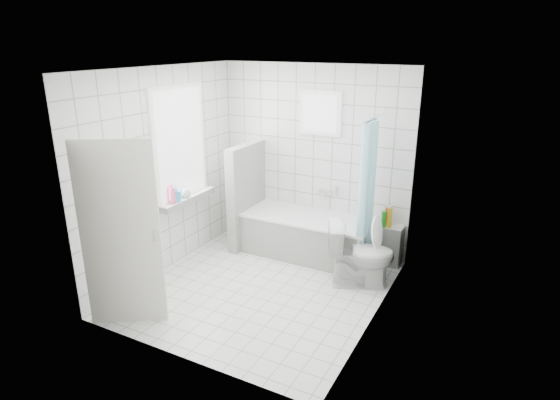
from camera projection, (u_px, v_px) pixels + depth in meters
The scene contains 19 objects.
ground at pixel (262, 288), 5.74m from camera, with size 3.00×3.00×0.00m, color white.
ceiling at pixel (258, 69), 4.89m from camera, with size 3.00×3.00×0.00m, color white.
wall_back at pixel (313, 159), 6.57m from camera, with size 2.80×0.02×2.60m, color white.
wall_front at pixel (174, 233), 4.06m from camera, with size 2.80×0.02×2.60m, color white.
wall_left at pixel (164, 172), 5.93m from camera, with size 0.02×3.00×2.60m, color white.
wall_right at pixel (381, 207), 4.70m from camera, with size 0.02×3.00×2.60m, color white.
window_left at pixel (181, 144), 6.06m from camera, with size 0.01×0.90×1.40m, color white.
window_back at pixel (320, 113), 6.28m from camera, with size 0.50×0.01×0.50m, color white.
window_sill at pixel (187, 199), 6.28m from camera, with size 0.18×1.02×0.08m, color white.
door at pixel (121, 236), 4.76m from camera, with size 0.04×0.80×2.00m, color silver.
bathtub at pixel (308, 236), 6.54m from camera, with size 1.80×0.77×0.58m.
partition_wall at pixel (246, 195), 6.77m from camera, with size 0.15×0.85×1.50m, color white.
tiled_ledge at pixel (387, 244), 6.30m from camera, with size 0.40×0.24×0.55m, color white.
toilet at pixel (361, 255), 5.70m from camera, with size 0.45×0.80×0.81m, color white.
curtain_rod at pixel (374, 118), 5.59m from camera, with size 0.02×0.02×0.80m, color silver.
shower_curtain at pixel (366, 192), 5.78m from camera, with size 0.14×0.48×1.78m, color #50D1EA, non-canonical shape.
tub_faucet at pixel (325, 192), 6.59m from camera, with size 0.18×0.06×0.06m, color silver.
sill_bottles at pixel (178, 192), 6.08m from camera, with size 0.21×0.45×0.29m.
ledge_bottles at pixel (387, 218), 6.14m from camera, with size 0.14×0.18×0.27m.
Camera 1 is at (2.55, -4.39, 2.90)m, focal length 30.00 mm.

